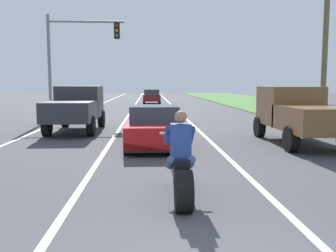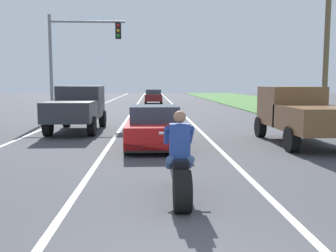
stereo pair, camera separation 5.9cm
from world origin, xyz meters
TOP-DOWN VIEW (x-y plane):
  - lane_stripe_left_solid at (-5.40, 20.00)m, footprint 0.14×120.00m
  - lane_stripe_right_solid at (1.80, 20.00)m, footprint 0.14×120.00m
  - lane_stripe_centre_dashed at (-1.80, 20.00)m, footprint 0.14×120.00m
  - motorcycle_with_rider at (0.14, 3.37)m, footprint 0.70×2.21m
  - sports_car_red at (-0.25, 9.39)m, footprint 1.84×4.30m
  - pickup_truck_left_lane_dark_grey at (-3.61, 13.57)m, footprint 2.02×4.80m
  - pickup_truck_right_shoulder_brown at (4.79, 9.67)m, footprint 2.02×4.80m
  - traffic_light_mast_near at (-4.79, 19.05)m, footprint 4.37×0.34m
  - utility_pole_roadside at (7.38, 13.46)m, footprint 0.24×0.24m
  - distant_car_far_ahead at (-0.14, 36.65)m, footprint 1.80×4.00m

SIDE VIEW (x-z plane):
  - lane_stripe_left_solid at x=-5.40m, z-range 0.00..0.01m
  - lane_stripe_right_solid at x=1.80m, z-range 0.00..0.01m
  - lane_stripe_centre_dashed at x=-1.80m, z-range 0.00..0.01m
  - motorcycle_with_rider at x=0.14m, z-range -0.22..1.40m
  - sports_car_red at x=-0.25m, z-range -0.05..1.31m
  - distant_car_far_ahead at x=-0.14m, z-range 0.02..1.52m
  - pickup_truck_left_lane_dark_grey at x=-3.61m, z-range 0.12..2.10m
  - pickup_truck_right_shoulder_brown at x=4.79m, z-range 0.12..2.10m
  - utility_pole_roadside at x=7.38m, z-range 0.00..7.69m
  - traffic_light_mast_near at x=-4.79m, z-range 0.98..6.98m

